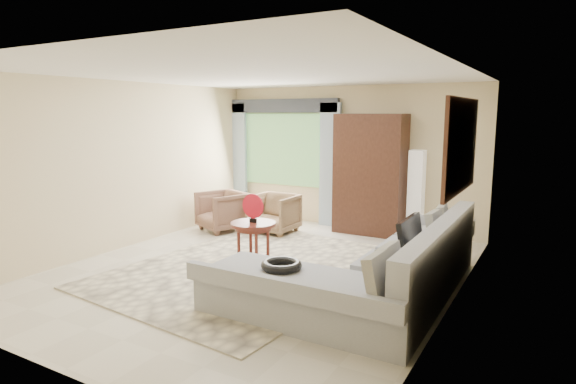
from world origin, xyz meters
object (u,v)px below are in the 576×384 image
Objects in this scene: sectional_sofa at (382,276)px; armoire at (370,174)px; tv_screen at (411,239)px; armchair_right at (274,213)px; coffee_table at (253,243)px; floor_lamp at (416,195)px; armchair_left at (222,211)px; potted_plant at (221,206)px.

armoire is (-1.23, 2.90, 0.77)m from sectional_sofa.
tv_screen reaches higher than armchair_right.
armoire is (0.72, 2.60, 0.72)m from coffee_table.
floor_lamp is (0.80, 0.06, -0.30)m from armoire.
armchair_left is (-3.88, 1.60, -0.36)m from tv_screen.
armchair_right is at bearing -158.64° from floor_lamp.
tv_screen is 2.26m from coffee_table.
armchair_left is 1.02× the size of armchair_right.
sectional_sofa is 4.68× the size of tv_screen.
armchair_left reaches higher than potted_plant.
armoire reaches higher than armchair_right.
floor_lamp reaches higher than coffee_table.
potted_plant is (-2.24, 2.17, -0.05)m from coffee_table.
coffee_table is at bearing -119.80° from floor_lamp.
armchair_left reaches higher than armchair_right.
coffee_table is at bearing -66.54° from armchair_right.
coffee_table is 1.92m from armchair_right.
coffee_table is at bearing 171.29° from sectional_sofa.
armoire is at bearing 29.76° from armchair_right.
armchair_right is at bearing 42.01° from armchair_left.
armchair_right is (0.91, 0.31, -0.01)m from armchair_left.
sectional_sofa is at bearing -30.44° from potted_plant.
armchair_right is at bearing 142.64° from sectional_sofa.
tv_screen is (0.27, 0.16, 0.44)m from sectional_sofa.
coffee_table is 3.09m from floor_lamp.
tv_screen is at bearing 1.04° from armchair_left.
floor_lamp is at bearing 7.41° from potted_plant.
tv_screen is at bearing -61.24° from armoire.
sectional_sofa reaches higher than armchair_left.
armchair_right is 1.55m from potted_plant.
floor_lamp reaches higher than sectional_sofa.
potted_plant is at bearing 152.72° from tv_screen.
sectional_sofa is 4.87m from potted_plant.
potted_plant is at bearing 135.98° from coffee_table.
tv_screen is 3.55m from armchair_right.
coffee_table is 0.80× the size of armchair_left.
potted_plant is at bearing -171.75° from armoire.
tv_screen is at bearing -27.28° from potted_plant.
sectional_sofa is 4.43× the size of armchair_left.
tv_screen reaches higher than sectional_sofa.
armchair_left is 3.42m from floor_lamp.
tv_screen is at bearing 31.54° from sectional_sofa.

